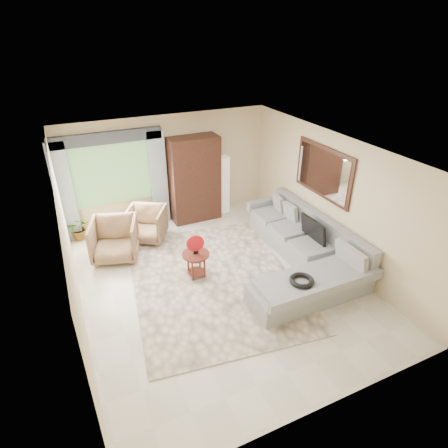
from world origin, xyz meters
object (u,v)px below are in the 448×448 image
armoire (195,179)px  armchair_left (115,240)px  sectional_sofa (303,253)px  coffee_table (196,264)px  potted_plant (79,228)px  floor_lamp (223,185)px  armchair_right (146,224)px  tv_screen (313,230)px

armoire → armchair_left: bearing=-155.5°
sectional_sofa → coffee_table: sectional_sofa is taller
sectional_sofa → potted_plant: sectional_sofa is taller
floor_lamp → sectional_sofa: bearing=-81.7°
coffee_table → armchair_right: bearing=105.8°
tv_screen → armchair_left: tv_screen is taller
sectional_sofa → armoire: (-1.23, 2.90, 0.77)m
armchair_right → floor_lamp: size_ratio=0.56×
potted_plant → armchair_right: bearing=-25.0°
tv_screen → floor_lamp: 2.94m
coffee_table → sectional_sofa: bearing=-14.4°
coffee_table → armchair_left: armchair_left is taller
armchair_left → armoire: 2.48m
sectional_sofa → floor_lamp: floor_lamp is taller
armoire → floor_lamp: bearing=4.3°
tv_screen → armchair_left: (-3.68, 1.80, -0.29)m
coffee_table → armchair_left: size_ratio=0.56×
tv_screen → armchair_right: 3.70m
armoire → coffee_table: bearing=-110.7°
sectional_sofa → floor_lamp: 3.03m
coffee_table → armchair_right: 1.90m
sectional_sofa → tv_screen: 0.52m
armchair_left → armchair_right: size_ratio=1.12×
armoire → armchair_right: bearing=-159.5°
coffee_table → floor_lamp: 2.98m
armchair_right → floor_lamp: floor_lamp is taller
armchair_left → armoire: (2.18, 1.00, 0.62)m
armchair_left → armchair_right: armchair_left is taller
armchair_left → floor_lamp: size_ratio=0.63×
armchair_left → coffee_table: bearing=-28.9°
sectional_sofa → armchair_right: size_ratio=4.09×
armchair_left → potted_plant: armchair_left is taller
sectional_sofa → armoire: bearing=113.1°
sectional_sofa → tv_screen: size_ratio=4.68×
sectional_sofa → armchair_right: sectional_sofa is taller
tv_screen → potted_plant: 5.22m
coffee_table → potted_plant: (-1.92, 2.48, 0.00)m
sectional_sofa → armchair_left: 3.91m
armchair_left → armchair_right: bearing=48.5°
floor_lamp → armoire: bearing=-175.7°
tv_screen → coffee_table: tv_screen is taller
armchair_right → armoire: 1.64m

